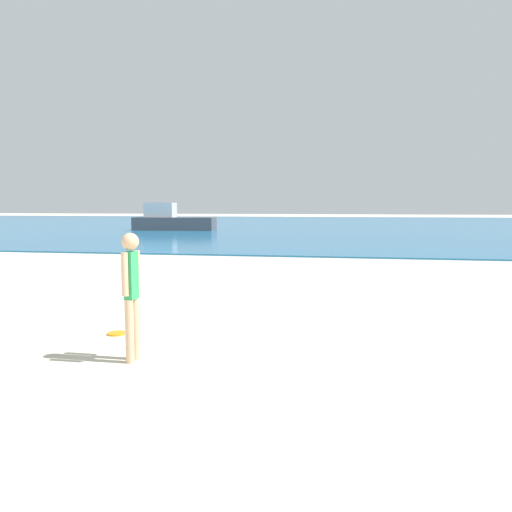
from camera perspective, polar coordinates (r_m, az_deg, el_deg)
water at (r=47.89m, az=9.16°, el=3.57°), size 160.00×60.00×0.06m
person_standing at (r=6.15m, az=-14.09°, el=-3.68°), size 0.21×0.36×1.56m
frisbee at (r=7.65m, az=-15.70°, el=-8.54°), size 0.27×0.27×0.03m
boat_far at (r=36.83m, az=-9.66°, el=4.02°), size 5.96×2.19×2.00m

